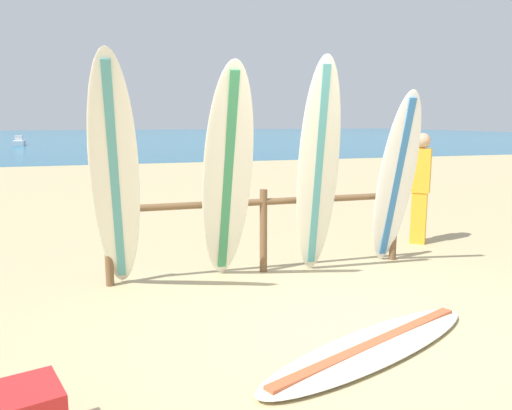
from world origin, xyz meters
TOP-DOWN VIEW (x-y plane):
  - ground_plane at (0.00, 0.00)m, footprint 120.00×120.00m
  - ocean_water at (0.00, 58.00)m, footprint 120.00×80.00m
  - surfboard_rack at (-0.13, 1.80)m, footprint 3.69×0.09m
  - surfboard_leaning_far_left at (-1.83, 1.35)m, footprint 0.58×1.23m
  - surfboard_leaning_left at (-0.66, 1.44)m, footprint 0.59×1.01m
  - surfboard_leaning_center_left at (0.41, 1.45)m, footprint 0.58×0.74m
  - surfboard_leaning_center at (1.48, 1.52)m, footprint 0.56×0.82m
  - surfboard_lying_on_sand at (0.04, -0.51)m, footprint 2.44×1.42m
  - beachgoer_standing at (2.51, 2.46)m, footprint 0.31×0.30m
  - small_boat_offshore at (-7.42, 36.62)m, footprint 0.84×2.12m

SIDE VIEW (x-z plane):
  - ground_plane at x=0.00m, z-range 0.00..0.00m
  - ocean_water at x=0.00m, z-range 0.00..0.01m
  - surfboard_lying_on_sand at x=0.04m, z-range -0.01..0.08m
  - small_boat_offshore at x=-7.42m, z-range -0.10..0.61m
  - surfboard_rack at x=-0.13m, z-range 0.17..1.18m
  - beachgoer_standing at x=2.51m, z-range 0.08..1.72m
  - surfboard_leaning_center at x=1.48m, z-range 0.00..2.17m
  - surfboard_leaning_left at x=-0.66m, z-range 0.00..2.41m
  - surfboard_leaning_far_left at x=-1.83m, z-range 0.00..2.46m
  - surfboard_leaning_center_left at x=0.41m, z-range 0.00..2.51m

